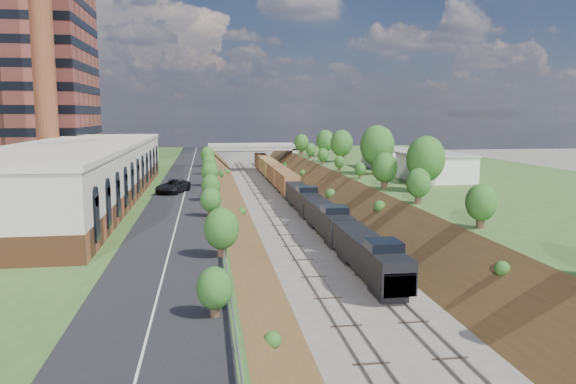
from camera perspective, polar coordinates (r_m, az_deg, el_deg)
name	(u,v)px	position (r m, az deg, el deg)	size (l,w,h in m)	color
ground	(408,358)	(38.26, 12.11, -16.15)	(400.00, 400.00, 0.00)	#6B665B
platform_left	(78,196)	(95.76, -20.55, -0.38)	(44.00, 180.00, 5.00)	#376027
platform_right	(467,188)	(104.06, 17.73, 0.38)	(44.00, 180.00, 5.00)	#376027
embankment_left	(217,208)	(93.94, -7.25, -1.63)	(7.07, 180.00, 7.07)	brown
embankment_right	(346,205)	(96.84, 5.88, -1.32)	(7.07, 180.00, 7.07)	brown
rail_left_track	(267,206)	(94.44, -2.15, -1.47)	(1.58, 180.00, 0.18)	gray
rail_right_track	(297,206)	(95.13, 0.97, -1.39)	(1.58, 180.00, 0.18)	gray
road	(189,178)	(93.28, -10.07, 1.38)	(8.00, 180.00, 0.10)	black
guardrail	(214,175)	(92.99, -7.55, 1.72)	(0.10, 171.00, 0.70)	#99999E
commercial_building	(78,172)	(72.65, -20.55, 1.90)	(14.30, 62.30, 7.00)	brown
highrise_tower	(17,11)	(110.64, -25.80, 16.20)	(22.00, 22.00, 53.90)	brown
smokestack	(43,49)	(92.18, -23.66, 13.20)	(3.20, 3.20, 40.00)	brown
overpass	(252,153)	(155.51, -3.67, 4.01)	(24.50, 8.30, 7.40)	gray
white_building_near	(435,168)	(92.40, 14.71, 2.39)	(9.00, 12.00, 4.00)	silver
white_building_far	(388,158)	(112.75, 10.11, 3.38)	(8.00, 10.00, 3.60)	silver
tree_right_large	(426,159)	(78.67, 13.81, 3.24)	(5.25, 5.25, 7.61)	#473323
tree_left_crest	(215,204)	(53.33, -7.39, -1.26)	(2.45, 2.45, 3.55)	#473323
freight_train	(288,184)	(105.42, 0.02, 0.86)	(2.96, 119.46, 4.55)	black
suv	(173,186)	(76.18, -11.62, 0.58)	(2.90, 6.29, 1.75)	black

